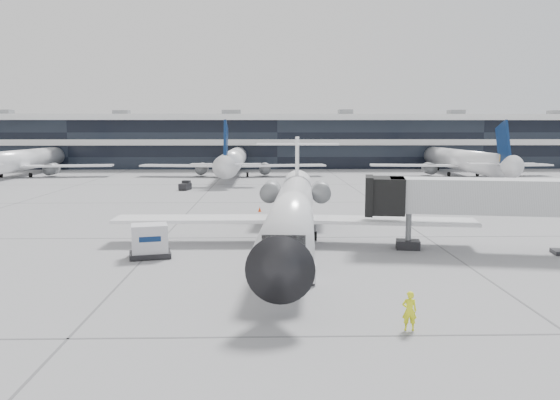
{
  "coord_description": "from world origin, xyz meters",
  "views": [
    {
      "loc": [
        -2.12,
        -40.77,
        8.21
      ],
      "look_at": [
        -1.1,
        2.17,
        2.6
      ],
      "focal_mm": 35.0,
      "sensor_mm": 36.0,
      "label": 1
    }
  ],
  "objects_px": {
    "ramp_worker": "(409,311)",
    "cargo_uld": "(150,241)",
    "jet_bridge": "(498,197)",
    "regional_jet": "(293,209)",
    "baggage_tug": "(300,267)"
  },
  "relations": [
    {
      "from": "ramp_worker",
      "to": "cargo_uld",
      "type": "bearing_deg",
      "value": -40.05
    },
    {
      "from": "baggage_tug",
      "to": "cargo_uld",
      "type": "height_order",
      "value": "cargo_uld"
    },
    {
      "from": "ramp_worker",
      "to": "baggage_tug",
      "type": "height_order",
      "value": "ramp_worker"
    },
    {
      "from": "jet_bridge",
      "to": "baggage_tug",
      "type": "distance_m",
      "value": 15.3
    },
    {
      "from": "ramp_worker",
      "to": "cargo_uld",
      "type": "distance_m",
      "value": 18.75
    },
    {
      "from": "regional_jet",
      "to": "baggage_tug",
      "type": "distance_m",
      "value": 9.61
    },
    {
      "from": "baggage_tug",
      "to": "cargo_uld",
      "type": "xyz_separation_m",
      "value": [
        -9.36,
        5.48,
        0.36
      ]
    },
    {
      "from": "ramp_worker",
      "to": "cargo_uld",
      "type": "relative_size",
      "value": 0.56
    },
    {
      "from": "baggage_tug",
      "to": "regional_jet",
      "type": "bearing_deg",
      "value": 88.84
    },
    {
      "from": "ramp_worker",
      "to": "baggage_tug",
      "type": "xyz_separation_m",
      "value": [
        -3.99,
        7.69,
        -0.14
      ]
    },
    {
      "from": "regional_jet",
      "to": "ramp_worker",
      "type": "distance_m",
      "value": 17.66
    },
    {
      "from": "jet_bridge",
      "to": "cargo_uld",
      "type": "xyz_separation_m",
      "value": [
        -22.88,
        -1.02,
        -2.65
      ]
    },
    {
      "from": "cargo_uld",
      "to": "ramp_worker",
      "type": "bearing_deg",
      "value": -58.41
    },
    {
      "from": "cargo_uld",
      "to": "jet_bridge",
      "type": "bearing_deg",
      "value": -11.28
    },
    {
      "from": "jet_bridge",
      "to": "baggage_tug",
      "type": "xyz_separation_m",
      "value": [
        -13.52,
        -6.49,
        -3.01
      ]
    }
  ]
}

